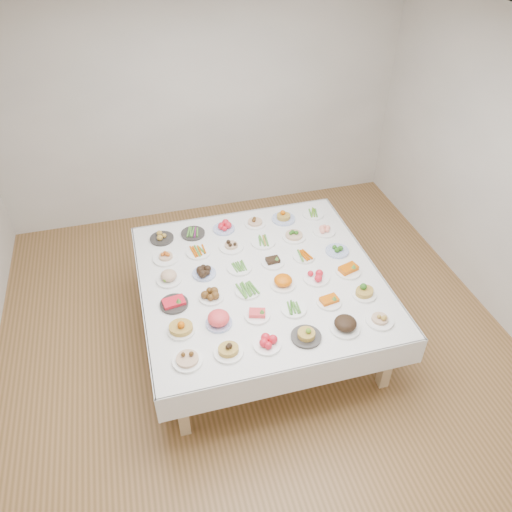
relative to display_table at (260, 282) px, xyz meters
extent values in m
plane|color=olive|center=(-0.07, -0.07, -0.68)|extent=(5.00, 5.00, 0.00)
cube|color=white|center=(-0.07, -0.07, 2.12)|extent=(5.00, 5.00, 0.02)
cube|color=silver|center=(-0.07, 2.43, 0.72)|extent=(5.00, 0.02, 2.80)
cube|color=white|center=(0.00, 0.00, 0.04)|extent=(2.18, 2.18, 0.06)
cube|color=white|center=(0.00, 1.09, -0.07)|extent=(2.20, 0.02, 0.28)
cube|color=white|center=(0.00, -1.09, -0.07)|extent=(2.20, 0.02, 0.28)
cube|color=white|center=(1.09, 0.00, -0.07)|extent=(0.02, 2.20, 0.28)
cube|color=white|center=(-1.09, 0.00, -0.07)|extent=(0.02, 2.20, 0.28)
cube|color=tan|center=(-0.91, -0.91, -0.34)|extent=(0.09, 0.09, 0.69)
cube|color=tan|center=(0.91, -0.91, -0.34)|extent=(0.09, 0.09, 0.69)
cube|color=tan|center=(-0.91, 0.91, -0.34)|extent=(0.09, 0.09, 0.69)
cube|color=tan|center=(0.91, 0.91, -0.34)|extent=(0.09, 0.09, 0.69)
cylinder|color=white|center=(-0.81, -0.81, 0.08)|extent=(0.23, 0.23, 0.02)
cylinder|color=white|center=(-0.48, -0.81, 0.08)|extent=(0.23, 0.23, 0.02)
cylinder|color=white|center=(-0.17, -0.81, 0.08)|extent=(0.22, 0.22, 0.02)
cylinder|color=#2B2926|center=(0.16, -0.82, 0.08)|extent=(0.24, 0.24, 0.02)
cylinder|color=white|center=(0.49, -0.81, 0.08)|extent=(0.25, 0.25, 0.02)
cylinder|color=white|center=(0.81, -0.81, 0.08)|extent=(0.23, 0.23, 0.02)
cylinder|color=white|center=(-0.81, -0.48, 0.08)|extent=(0.22, 0.22, 0.02)
cylinder|color=#4C66B2|center=(-0.49, -0.48, 0.08)|extent=(0.22, 0.22, 0.02)
cylinder|color=white|center=(-0.16, -0.48, 0.08)|extent=(0.21, 0.21, 0.02)
cylinder|color=white|center=(0.16, -0.49, 0.08)|extent=(0.22, 0.22, 0.02)
cylinder|color=white|center=(0.48, -0.49, 0.08)|extent=(0.21, 0.21, 0.02)
cylinder|color=white|center=(0.82, -0.48, 0.08)|extent=(0.21, 0.21, 0.02)
cylinder|color=#2B2926|center=(-0.82, -0.16, 0.08)|extent=(0.24, 0.24, 0.02)
cylinder|color=white|center=(-0.49, -0.16, 0.08)|extent=(0.22, 0.22, 0.02)
cylinder|color=white|center=(-0.16, -0.17, 0.08)|extent=(0.22, 0.22, 0.02)
cylinder|color=white|center=(0.17, -0.17, 0.08)|extent=(0.23, 0.23, 0.02)
cylinder|color=white|center=(0.49, -0.16, 0.08)|extent=(0.24, 0.24, 0.02)
cylinder|color=white|center=(0.81, -0.15, 0.08)|extent=(0.23, 0.23, 0.02)
cylinder|color=white|center=(-0.82, 0.17, 0.08)|extent=(0.23, 0.23, 0.02)
cylinder|color=#4C66B2|center=(-0.49, 0.17, 0.08)|extent=(0.22, 0.22, 0.02)
cylinder|color=white|center=(-0.16, 0.16, 0.08)|extent=(0.23, 0.23, 0.02)
cylinder|color=white|center=(0.17, 0.15, 0.08)|extent=(0.22, 0.22, 0.02)
cylinder|color=white|center=(0.48, 0.16, 0.08)|extent=(0.21, 0.21, 0.02)
cylinder|color=#4C66B2|center=(0.83, 0.16, 0.08)|extent=(0.22, 0.22, 0.02)
cylinder|color=white|center=(-0.81, 0.49, 0.08)|extent=(0.25, 0.25, 0.02)
cylinder|color=white|center=(-0.49, 0.50, 0.08)|extent=(0.24, 0.24, 0.02)
cylinder|color=white|center=(-0.16, 0.49, 0.08)|extent=(0.24, 0.24, 0.02)
cylinder|color=white|center=(0.17, 0.49, 0.08)|extent=(0.24, 0.24, 0.02)
cylinder|color=white|center=(0.49, 0.49, 0.08)|extent=(0.23, 0.23, 0.02)
cylinder|color=white|center=(0.82, 0.49, 0.08)|extent=(0.22, 0.22, 0.02)
cylinder|color=#2B2926|center=(-0.81, 0.81, 0.08)|extent=(0.24, 0.24, 0.02)
cylinder|color=#2B2926|center=(-0.49, 0.82, 0.08)|extent=(0.24, 0.24, 0.02)
cylinder|color=#4C66B2|center=(-0.17, 0.81, 0.08)|extent=(0.22, 0.22, 0.02)
cylinder|color=white|center=(0.17, 0.81, 0.08)|extent=(0.21, 0.21, 0.02)
cylinder|color=#4C66B2|center=(0.49, 0.82, 0.08)|extent=(0.24, 0.24, 0.02)
cylinder|color=white|center=(0.82, 0.82, 0.08)|extent=(0.23, 0.23, 0.02)
camera|label=1|loc=(-0.95, -3.33, 3.11)|focal=35.00mm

